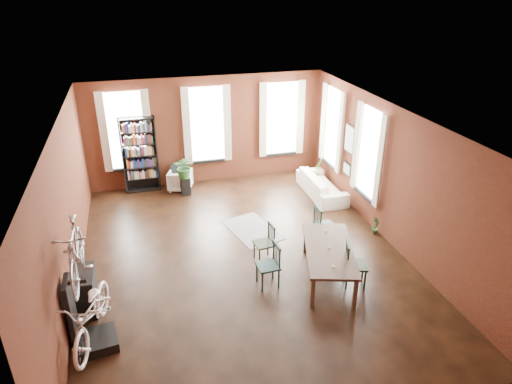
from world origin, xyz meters
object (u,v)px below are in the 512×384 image
object	(u,v)px
dining_table	(328,263)
plant_stand	(185,186)
white_armchair	(180,179)
bike_trainer	(98,341)
console_table	(85,291)
bicycle_floor	(88,292)
dining_chair_a	(268,266)
dining_chair_b	(264,243)
dining_chair_c	(356,264)
dining_chair_d	(325,226)
cream_sofa	(322,182)
bookshelf	(140,155)

from	to	relation	value
dining_table	plant_stand	world-z (taller)	dining_table
white_armchair	bike_trainer	size ratio (longest dim) A/B	1.06
dining_table	bike_trainer	bearing A→B (deg)	-153.29
console_table	bicycle_floor	bearing A→B (deg)	-78.32
dining_chair_a	plant_stand	world-z (taller)	dining_chair_a
dining_chair_b	dining_chair_c	world-z (taller)	dining_chair_c
dining_table	dining_chair_d	xyz separation A→B (m)	(0.44, 1.23, 0.15)
dining_chair_c	bicycle_floor	distance (m)	5.07
dining_chair_a	dining_chair_b	bearing A→B (deg)	166.06
dining_chair_d	console_table	world-z (taller)	dining_chair_d
dining_chair_b	bike_trainer	distance (m)	3.88
bicycle_floor	dining_chair_b	bearing A→B (deg)	39.24
dining_chair_b	bike_trainer	world-z (taller)	dining_chair_b
dining_chair_d	bicycle_floor	xyz separation A→B (m)	(-5.02, -2.00, 0.61)
dining_chair_c	cream_sofa	xyz separation A→B (m)	(1.00, 4.14, -0.08)
dining_chair_c	dining_chair_a	bearing A→B (deg)	96.13
dining_chair_b	console_table	xyz separation A→B (m)	(-3.68, -0.69, -0.04)
dining_chair_b	console_table	distance (m)	3.75
bookshelf	dining_chair_c	bearing A→B (deg)	-55.92
cream_sofa	console_table	size ratio (longest dim) A/B	2.60
console_table	bicycle_floor	xyz separation A→B (m)	(0.22, -1.05, 0.72)
bookshelf	bike_trainer	xyz separation A→B (m)	(-1.05, -6.26, -1.01)
dining_chair_a	dining_chair_c	size ratio (longest dim) A/B	0.97
dining_chair_d	cream_sofa	xyz separation A→B (m)	(1.00, 2.55, -0.10)
bookshelf	plant_stand	world-z (taller)	bookshelf
cream_sofa	bike_trainer	xyz separation A→B (m)	(-6.00, -4.56, -0.32)
white_armchair	dining_chair_d	bearing A→B (deg)	145.32
dining_chair_d	bicycle_floor	world-z (taller)	bicycle_floor
dining_chair_b	cream_sofa	size ratio (longest dim) A/B	0.42
dining_table	dining_chair_b	world-z (taller)	dining_chair_b
dining_chair_d	white_armchair	bearing A→B (deg)	35.17
white_armchair	cream_sofa	size ratio (longest dim) A/B	0.32
dining_chair_d	white_armchair	xyz separation A→B (m)	(-2.89, 3.99, -0.17)
cream_sofa	bike_trainer	distance (m)	7.54
bookshelf	dining_chair_b	bearing A→B (deg)	-61.96
bicycle_floor	dining_chair_a	bearing A→B (deg)	27.25
dining_chair_c	bookshelf	xyz separation A→B (m)	(-3.95, 5.84, 0.62)
dining_table	plant_stand	size ratio (longest dim) A/B	3.99
dining_table	dining_chair_a	xyz separation A→B (m)	(-1.28, 0.08, 0.11)
plant_stand	bicycle_floor	bearing A→B (deg)	-111.67
bookshelf	plant_stand	xyz separation A→B (m)	(1.17, -0.64, -0.84)
dining_chair_c	dining_chair_d	bearing A→B (deg)	20.80
dining_chair_a	console_table	bearing A→B (deg)	-96.04
dining_table	white_armchair	world-z (taller)	dining_table
dining_chair_b	plant_stand	size ratio (longest dim) A/B	1.68
dining_chair_c	plant_stand	bearing A→B (deg)	48.97
dining_chair_c	bike_trainer	size ratio (longest dim) A/B	1.54
bike_trainer	bicycle_floor	world-z (taller)	bicycle_floor
console_table	bookshelf	bearing A→B (deg)	76.17
dining_chair_d	white_armchair	world-z (taller)	dining_chair_d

